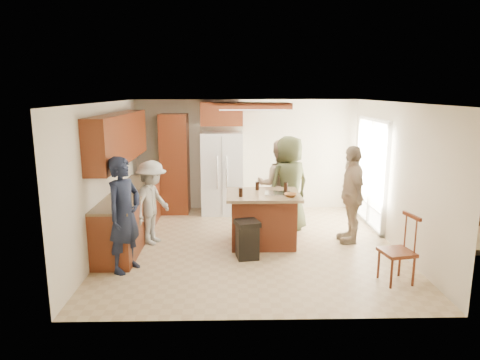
{
  "coord_description": "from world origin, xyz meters",
  "views": [
    {
      "loc": [
        -0.37,
        -7.16,
        2.69
      ],
      "look_at": [
        -0.2,
        0.19,
        1.15
      ],
      "focal_mm": 32.0,
      "sensor_mm": 36.0,
      "label": 1
    }
  ],
  "objects_px": {
    "person_side_right": "(351,194)",
    "spindle_chair": "(398,252)",
    "person_front_left": "(124,215)",
    "person_counter": "(152,203)",
    "trash_bin": "(247,239)",
    "kitchen_island": "(263,218)",
    "person_behind_left": "(279,185)",
    "person_behind_right": "(289,184)",
    "refrigerator": "(222,173)"
  },
  "relations": [
    {
      "from": "person_behind_left",
      "to": "person_side_right",
      "type": "distance_m",
      "value": 1.44
    },
    {
      "from": "trash_bin",
      "to": "person_behind_right",
      "type": "bearing_deg",
      "value": 57.89
    },
    {
      "from": "refrigerator",
      "to": "spindle_chair",
      "type": "bearing_deg",
      "value": -54.84
    },
    {
      "from": "person_behind_left",
      "to": "person_side_right",
      "type": "relative_size",
      "value": 1.01
    },
    {
      "from": "person_counter",
      "to": "trash_bin",
      "type": "distance_m",
      "value": 1.87
    },
    {
      "from": "kitchen_island",
      "to": "spindle_chair",
      "type": "xyz_separation_m",
      "value": [
        1.8,
        -1.6,
        -0.02
      ]
    },
    {
      "from": "refrigerator",
      "to": "trash_bin",
      "type": "bearing_deg",
      "value": -80.44
    },
    {
      "from": "person_behind_left",
      "to": "spindle_chair",
      "type": "relative_size",
      "value": 1.78
    },
    {
      "from": "person_side_right",
      "to": "trash_bin",
      "type": "relative_size",
      "value": 2.79
    },
    {
      "from": "refrigerator",
      "to": "person_behind_left",
      "type": "bearing_deg",
      "value": -45.36
    },
    {
      "from": "refrigerator",
      "to": "person_side_right",
      "type": "bearing_deg",
      "value": -39.27
    },
    {
      "from": "person_front_left",
      "to": "spindle_chair",
      "type": "xyz_separation_m",
      "value": [
        3.96,
        -0.51,
        -0.42
      ]
    },
    {
      "from": "person_counter",
      "to": "kitchen_island",
      "type": "height_order",
      "value": "person_counter"
    },
    {
      "from": "person_side_right",
      "to": "refrigerator",
      "type": "relative_size",
      "value": 0.98
    },
    {
      "from": "person_front_left",
      "to": "refrigerator",
      "type": "distance_m",
      "value": 3.42
    },
    {
      "from": "person_behind_left",
      "to": "person_counter",
      "type": "distance_m",
      "value": 2.48
    },
    {
      "from": "person_behind_left",
      "to": "spindle_chair",
      "type": "xyz_separation_m",
      "value": [
        1.43,
        -2.48,
        -0.43
      ]
    },
    {
      "from": "person_behind_right",
      "to": "person_counter",
      "type": "distance_m",
      "value": 2.59
    },
    {
      "from": "person_front_left",
      "to": "person_side_right",
      "type": "bearing_deg",
      "value": -44.26
    },
    {
      "from": "person_behind_left",
      "to": "kitchen_island",
      "type": "distance_m",
      "value": 1.05
    },
    {
      "from": "person_behind_left",
      "to": "trash_bin",
      "type": "distance_m",
      "value": 1.77
    },
    {
      "from": "refrigerator",
      "to": "person_behind_right",
      "type": "bearing_deg",
      "value": -45.4
    },
    {
      "from": "person_behind_right",
      "to": "kitchen_island",
      "type": "xyz_separation_m",
      "value": [
        -0.55,
        -0.71,
        -0.46
      ]
    },
    {
      "from": "person_front_left",
      "to": "trash_bin",
      "type": "xyz_separation_m",
      "value": [
        1.86,
        0.44,
        -0.56
      ]
    },
    {
      "from": "person_front_left",
      "to": "person_counter",
      "type": "height_order",
      "value": "person_front_left"
    },
    {
      "from": "person_counter",
      "to": "person_behind_left",
      "type": "bearing_deg",
      "value": -50.22
    },
    {
      "from": "person_counter",
      "to": "refrigerator",
      "type": "height_order",
      "value": "refrigerator"
    },
    {
      "from": "person_behind_left",
      "to": "person_behind_right",
      "type": "distance_m",
      "value": 0.25
    },
    {
      "from": "person_side_right",
      "to": "spindle_chair",
      "type": "distance_m",
      "value": 1.77
    },
    {
      "from": "person_front_left",
      "to": "refrigerator",
      "type": "relative_size",
      "value": 0.97
    },
    {
      "from": "person_behind_right",
      "to": "kitchen_island",
      "type": "height_order",
      "value": "person_behind_right"
    },
    {
      "from": "person_side_right",
      "to": "trash_bin",
      "type": "xyz_separation_m",
      "value": [
        -1.89,
        -0.76,
        -0.56
      ]
    },
    {
      "from": "person_side_right",
      "to": "spindle_chair",
      "type": "xyz_separation_m",
      "value": [
        0.21,
        -1.71,
        -0.42
      ]
    },
    {
      "from": "person_behind_left",
      "to": "person_side_right",
      "type": "bearing_deg",
      "value": 152.61
    },
    {
      "from": "kitchen_island",
      "to": "person_side_right",
      "type": "bearing_deg",
      "value": 4.14
    },
    {
      "from": "spindle_chair",
      "to": "refrigerator",
      "type": "bearing_deg",
      "value": 125.16
    },
    {
      "from": "person_counter",
      "to": "refrigerator",
      "type": "bearing_deg",
      "value": -11.03
    },
    {
      "from": "trash_bin",
      "to": "refrigerator",
      "type": "bearing_deg",
      "value": 99.56
    },
    {
      "from": "kitchen_island",
      "to": "refrigerator",
      "type": "bearing_deg",
      "value": 110.24
    },
    {
      "from": "person_behind_right",
      "to": "refrigerator",
      "type": "relative_size",
      "value": 1.03
    },
    {
      "from": "person_counter",
      "to": "refrigerator",
      "type": "xyz_separation_m",
      "value": [
        1.21,
        1.94,
        0.15
      ]
    },
    {
      "from": "refrigerator",
      "to": "trash_bin",
      "type": "relative_size",
      "value": 2.86
    },
    {
      "from": "person_behind_right",
      "to": "spindle_chair",
      "type": "distance_m",
      "value": 2.67
    },
    {
      "from": "person_behind_right",
      "to": "person_front_left",
      "type": "bearing_deg",
      "value": 2.66
    },
    {
      "from": "person_behind_right",
      "to": "trash_bin",
      "type": "height_order",
      "value": "person_behind_right"
    },
    {
      "from": "person_behind_left",
      "to": "kitchen_island",
      "type": "relative_size",
      "value": 1.38
    },
    {
      "from": "kitchen_island",
      "to": "trash_bin",
      "type": "bearing_deg",
      "value": -114.94
    },
    {
      "from": "refrigerator",
      "to": "kitchen_island",
      "type": "relative_size",
      "value": 1.41
    },
    {
      "from": "trash_bin",
      "to": "person_front_left",
      "type": "bearing_deg",
      "value": -166.58
    },
    {
      "from": "person_behind_left",
      "to": "refrigerator",
      "type": "relative_size",
      "value": 0.98
    }
  ]
}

